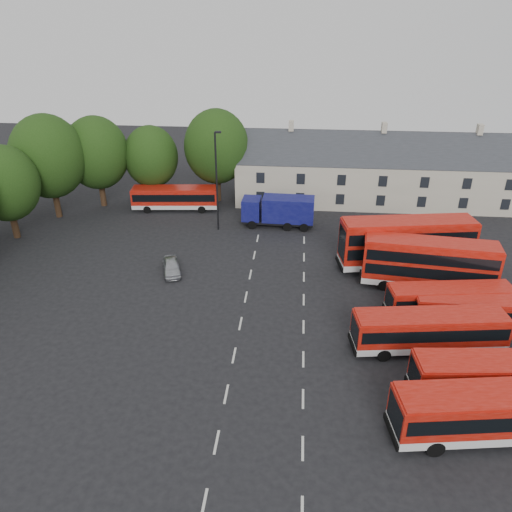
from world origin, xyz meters
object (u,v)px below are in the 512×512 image
object	(u,v)px
box_truck	(279,210)
silver_car	(172,267)
bus_row_a	(496,410)
lamppost	(217,179)
bus_dd_south	(429,262)

from	to	relation	value
box_truck	silver_car	distance (m)	15.20
bus_row_a	box_truck	bearing A→B (deg)	106.77
bus_row_a	lamppost	size ratio (longest dim) A/B	1.10
box_truck	bus_row_a	bearing A→B (deg)	-62.59
box_truck	lamppost	xyz separation A→B (m)	(-6.68, -1.48, 3.90)
silver_car	lamppost	distance (m)	11.89
bus_dd_south	silver_car	xyz separation A→B (m)	(-23.14, 0.71, -1.97)
bus_row_a	bus_dd_south	size ratio (longest dim) A/B	1.05
box_truck	lamppost	size ratio (longest dim) A/B	0.73
lamppost	silver_car	bearing A→B (deg)	-105.36
bus_row_a	bus_dd_south	xyz separation A→B (m)	(-0.19, 17.05, 0.63)
bus_dd_south	lamppost	distance (m)	23.33
bus_row_a	lamppost	bearing A→B (deg)	117.84
bus_dd_south	box_truck	bearing A→B (deg)	143.83
bus_row_a	silver_car	bearing A→B (deg)	134.42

